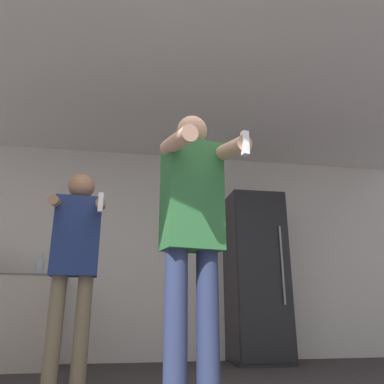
{
  "coord_description": "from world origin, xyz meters",
  "views": [
    {
      "loc": [
        -0.2,
        -1.34,
        0.57
      ],
      "look_at": [
        0.15,
        0.82,
        1.26
      ],
      "focal_mm": 35.0,
      "sensor_mm": 36.0,
      "label": 1
    }
  ],
  "objects_px": {
    "bottle_tall_gin": "(40,267)",
    "person_woman_foreground": "(193,228)",
    "refrigerator": "(256,275)",
    "person_man_side": "(75,253)"
  },
  "relations": [
    {
      "from": "refrigerator",
      "to": "person_woman_foreground",
      "type": "xyz_separation_m",
      "value": [
        -1.12,
        -2.19,
        0.07
      ]
    },
    {
      "from": "refrigerator",
      "to": "bottle_tall_gin",
      "type": "relative_size",
      "value": 7.46
    },
    {
      "from": "refrigerator",
      "to": "person_man_side",
      "type": "xyz_separation_m",
      "value": [
        -1.9,
        -1.37,
        0.02
      ]
    },
    {
      "from": "bottle_tall_gin",
      "to": "person_woman_foreground",
      "type": "relative_size",
      "value": 0.15
    },
    {
      "from": "person_man_side",
      "to": "refrigerator",
      "type": "bearing_deg",
      "value": 35.94
    },
    {
      "from": "bottle_tall_gin",
      "to": "person_woman_foreground",
      "type": "distance_m",
      "value": 2.53
    },
    {
      "from": "refrigerator",
      "to": "person_man_side",
      "type": "bearing_deg",
      "value": -144.06
    },
    {
      "from": "bottle_tall_gin",
      "to": "person_man_side",
      "type": "height_order",
      "value": "person_man_side"
    },
    {
      "from": "bottle_tall_gin",
      "to": "refrigerator",
      "type": "bearing_deg",
      "value": 0.86
    },
    {
      "from": "refrigerator",
      "to": "person_woman_foreground",
      "type": "bearing_deg",
      "value": -117.11
    }
  ]
}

